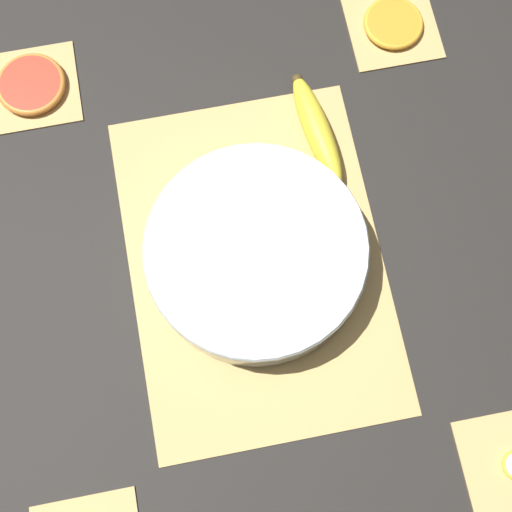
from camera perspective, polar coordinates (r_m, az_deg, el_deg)
The scene contains 8 objects.
ground_plane at distance 1.00m, azimuth 0.00°, elevation -0.55°, with size 6.00×6.00×0.00m, color black.
bamboo_mat_center at distance 0.99m, azimuth 0.00°, elevation -0.51°, with size 0.49×0.35×0.01m.
coaster_mat_near_right at distance 1.17m, azimuth 10.85°, elevation 17.61°, with size 0.14×0.14×0.01m.
coaster_mat_far_right at distance 1.15m, azimuth -17.43°, elevation 12.75°, with size 0.14×0.14×0.01m.
fruit_salad_bowl at distance 0.95m, azimuth -0.05°, elevation 0.23°, with size 0.30×0.30×0.07m.
whole_banana at distance 1.05m, azimuth 4.88°, elevation 10.09°, with size 0.19×0.06×0.04m.
orange_slice_whole at distance 1.17m, azimuth 10.93°, elevation 17.82°, with size 0.09×0.09×0.01m.
grapefruit_slice at distance 1.14m, azimuth -17.56°, elevation 12.96°, with size 0.10×0.10×0.01m.
Camera 1 is at (-0.26, 0.05, 0.96)m, focal length 50.00 mm.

